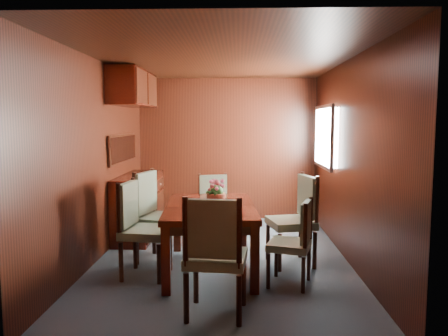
{
  "coord_description": "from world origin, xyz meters",
  "views": [
    {
      "loc": [
        0.19,
        -5.2,
        1.66
      ],
      "look_at": [
        0.0,
        0.57,
        1.05
      ],
      "focal_mm": 35.0,
      "sensor_mm": 36.0,
      "label": 1
    }
  ],
  "objects_px": {
    "sideboard": "(139,206)",
    "dining_table": "(210,214)",
    "chair_right_near": "(296,238)",
    "chair_left_near": "(139,223)",
    "chair_head": "(215,250)",
    "flower_centerpiece": "(216,189)"
  },
  "relations": [
    {
      "from": "sideboard",
      "to": "dining_table",
      "type": "height_order",
      "value": "sideboard"
    },
    {
      "from": "chair_right_near",
      "to": "sideboard",
      "type": "bearing_deg",
      "value": 64.68
    },
    {
      "from": "dining_table",
      "to": "chair_left_near",
      "type": "xyz_separation_m",
      "value": [
        -0.75,
        -0.23,
        -0.05
      ]
    },
    {
      "from": "dining_table",
      "to": "chair_right_near",
      "type": "height_order",
      "value": "chair_right_near"
    },
    {
      "from": "chair_left_near",
      "to": "chair_head",
      "type": "distance_m",
      "value": 1.33
    },
    {
      "from": "chair_right_near",
      "to": "chair_head",
      "type": "xyz_separation_m",
      "value": [
        -0.78,
        -0.78,
        0.1
      ]
    },
    {
      "from": "sideboard",
      "to": "flower_centerpiece",
      "type": "distance_m",
      "value": 1.59
    },
    {
      "from": "sideboard",
      "to": "chair_left_near",
      "type": "height_order",
      "value": "chair_left_near"
    },
    {
      "from": "chair_left_near",
      "to": "chair_right_near",
      "type": "height_order",
      "value": "chair_left_near"
    },
    {
      "from": "chair_left_near",
      "to": "flower_centerpiece",
      "type": "xyz_separation_m",
      "value": [
        0.8,
        0.64,
        0.27
      ]
    },
    {
      "from": "sideboard",
      "to": "chair_head",
      "type": "relative_size",
      "value": 1.32
    },
    {
      "from": "dining_table",
      "to": "chair_head",
      "type": "height_order",
      "value": "chair_head"
    },
    {
      "from": "sideboard",
      "to": "chair_right_near",
      "type": "relative_size",
      "value": 1.58
    },
    {
      "from": "chair_head",
      "to": "flower_centerpiece",
      "type": "height_order",
      "value": "chair_head"
    },
    {
      "from": "dining_table",
      "to": "chair_left_near",
      "type": "distance_m",
      "value": 0.79
    },
    {
      "from": "sideboard",
      "to": "chair_right_near",
      "type": "bearing_deg",
      "value": -42.64
    },
    {
      "from": "chair_left_near",
      "to": "flower_centerpiece",
      "type": "distance_m",
      "value": 1.06
    },
    {
      "from": "chair_left_near",
      "to": "chair_head",
      "type": "height_order",
      "value": "chair_head"
    },
    {
      "from": "chair_left_near",
      "to": "flower_centerpiece",
      "type": "height_order",
      "value": "chair_left_near"
    },
    {
      "from": "dining_table",
      "to": "sideboard",
      "type": "bearing_deg",
      "value": 124.89
    },
    {
      "from": "chair_left_near",
      "to": "chair_right_near",
      "type": "relative_size",
      "value": 1.17
    },
    {
      "from": "chair_head",
      "to": "sideboard",
      "type": "bearing_deg",
      "value": 120.77
    }
  ]
}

